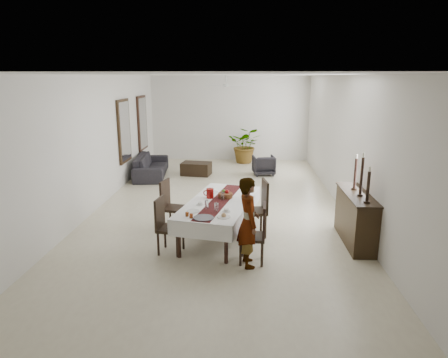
% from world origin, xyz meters
% --- Properties ---
extents(floor, '(6.00, 12.00, 0.00)m').
position_xyz_m(floor, '(0.00, 0.00, 0.00)').
color(floor, beige).
rests_on(floor, ground).
extents(ceiling, '(6.00, 12.00, 0.02)m').
position_xyz_m(ceiling, '(0.00, 0.00, 3.20)').
color(ceiling, white).
rests_on(ceiling, wall_back).
extents(wall_back, '(6.00, 0.02, 3.20)m').
position_xyz_m(wall_back, '(0.00, 6.00, 1.60)').
color(wall_back, silver).
rests_on(wall_back, floor).
extents(wall_front, '(6.00, 0.02, 3.20)m').
position_xyz_m(wall_front, '(0.00, -6.00, 1.60)').
color(wall_front, silver).
rests_on(wall_front, floor).
extents(wall_left, '(0.02, 12.00, 3.20)m').
position_xyz_m(wall_left, '(-3.00, 0.00, 1.60)').
color(wall_left, silver).
rests_on(wall_left, floor).
extents(wall_right, '(0.02, 12.00, 3.20)m').
position_xyz_m(wall_right, '(3.00, 0.00, 1.60)').
color(wall_right, silver).
rests_on(wall_right, floor).
extents(dining_table_top, '(1.46, 2.53, 0.05)m').
position_xyz_m(dining_table_top, '(0.13, -1.78, 0.72)').
color(dining_table_top, black).
rests_on(dining_table_top, table_leg_fl).
extents(table_leg_fl, '(0.08, 0.08, 0.69)m').
position_xyz_m(table_leg_fl, '(-0.53, -2.79, 0.35)').
color(table_leg_fl, black).
rests_on(table_leg_fl, floor).
extents(table_leg_fr, '(0.08, 0.08, 0.69)m').
position_xyz_m(table_leg_fr, '(0.32, -2.98, 0.35)').
color(table_leg_fr, black).
rests_on(table_leg_fr, floor).
extents(table_leg_bl, '(0.08, 0.08, 0.69)m').
position_xyz_m(table_leg_bl, '(-0.06, -0.59, 0.35)').
color(table_leg_bl, black).
rests_on(table_leg_bl, floor).
extents(table_leg_br, '(0.08, 0.08, 0.69)m').
position_xyz_m(table_leg_br, '(0.79, -0.77, 0.35)').
color(table_leg_br, black).
rests_on(table_leg_br, floor).
extents(tablecloth_top, '(1.68, 2.74, 0.01)m').
position_xyz_m(tablecloth_top, '(0.13, -1.78, 0.75)').
color(tablecloth_top, white).
rests_on(tablecloth_top, dining_table_top).
extents(tablecloth_drape_left, '(0.54, 2.50, 0.30)m').
position_xyz_m(tablecloth_drape_left, '(-0.44, -1.66, 0.60)').
color(tablecloth_drape_left, white).
rests_on(tablecloth_drape_left, dining_table_top).
extents(tablecloth_drape_right, '(0.54, 2.50, 0.30)m').
position_xyz_m(tablecloth_drape_right, '(0.69, -1.90, 0.60)').
color(tablecloth_drape_right, silver).
rests_on(tablecloth_drape_right, dining_table_top).
extents(tablecloth_drape_near, '(1.14, 0.25, 0.30)m').
position_xyz_m(tablecloth_drape_near, '(-0.14, -3.03, 0.60)').
color(tablecloth_drape_near, white).
rests_on(tablecloth_drape_near, dining_table_top).
extents(tablecloth_drape_far, '(1.14, 0.25, 0.30)m').
position_xyz_m(tablecloth_drape_far, '(0.39, -0.54, 0.60)').
color(tablecloth_drape_far, white).
rests_on(tablecloth_drape_far, dining_table_top).
extents(table_runner, '(0.86, 2.49, 0.00)m').
position_xyz_m(table_runner, '(0.13, -1.78, 0.76)').
color(table_runner, '#551819').
rests_on(table_runner, tablecloth_top).
extents(red_pitcher, '(0.18, 0.18, 0.20)m').
position_xyz_m(red_pitcher, '(-0.08, -1.59, 0.85)').
color(red_pitcher, maroon).
rests_on(red_pitcher, tablecloth_top).
extents(pitcher_handle, '(0.12, 0.04, 0.12)m').
position_xyz_m(pitcher_handle, '(-0.17, -1.57, 0.85)').
color(pitcher_handle, maroon).
rests_on(pitcher_handle, red_pitcher).
extents(wine_glass_near, '(0.07, 0.07, 0.17)m').
position_xyz_m(wine_glass_near, '(0.11, -2.44, 0.84)').
color(wine_glass_near, white).
rests_on(wine_glass_near, tablecloth_top).
extents(wine_glass_mid, '(0.07, 0.07, 0.17)m').
position_xyz_m(wine_glass_mid, '(-0.08, -2.29, 0.84)').
color(wine_glass_mid, white).
rests_on(wine_glass_mid, tablecloth_top).
extents(wine_glass_far, '(0.07, 0.07, 0.17)m').
position_xyz_m(wine_glass_far, '(0.19, -1.74, 0.84)').
color(wine_glass_far, silver).
rests_on(wine_glass_far, tablecloth_top).
extents(teacup_right, '(0.09, 0.09, 0.06)m').
position_xyz_m(teacup_right, '(0.29, -2.42, 0.78)').
color(teacup_right, white).
rests_on(teacup_right, saucer_right).
extents(saucer_right, '(0.15, 0.15, 0.01)m').
position_xyz_m(saucer_right, '(0.29, -2.42, 0.76)').
color(saucer_right, silver).
rests_on(saucer_right, tablecloth_top).
extents(teacup_left, '(0.09, 0.09, 0.06)m').
position_xyz_m(teacup_left, '(-0.23, -2.06, 0.78)').
color(teacup_left, white).
rests_on(teacup_left, saucer_left).
extents(saucer_left, '(0.15, 0.15, 0.01)m').
position_xyz_m(saucer_left, '(-0.23, -2.06, 0.76)').
color(saucer_left, white).
rests_on(saucer_left, tablecloth_top).
extents(plate_near_right, '(0.24, 0.24, 0.01)m').
position_xyz_m(plate_near_right, '(0.26, -2.72, 0.76)').
color(plate_near_right, silver).
rests_on(plate_near_right, tablecloth_top).
extents(bread_near_right, '(0.09, 0.09, 0.09)m').
position_xyz_m(bread_near_right, '(0.26, -2.72, 0.79)').
color(bread_near_right, tan).
rests_on(bread_near_right, plate_near_right).
extents(plate_near_left, '(0.24, 0.24, 0.01)m').
position_xyz_m(plate_near_left, '(-0.32, -2.45, 0.76)').
color(plate_near_left, silver).
rests_on(plate_near_left, tablecloth_top).
extents(plate_far_left, '(0.24, 0.24, 0.01)m').
position_xyz_m(plate_far_left, '(-0.07, -1.18, 0.76)').
color(plate_far_left, silver).
rests_on(plate_far_left, tablecloth_top).
extents(serving_tray, '(0.36, 0.36, 0.02)m').
position_xyz_m(serving_tray, '(-0.09, -2.80, 0.76)').
color(serving_tray, '#46464C').
rests_on(serving_tray, tablecloth_top).
extents(jam_jar_a, '(0.06, 0.06, 0.07)m').
position_xyz_m(jam_jar_a, '(-0.31, -2.78, 0.79)').
color(jam_jar_a, '#8D3814').
rests_on(jam_jar_a, tablecloth_top).
extents(jam_jar_b, '(0.06, 0.06, 0.07)m').
position_xyz_m(jam_jar_b, '(-0.39, -2.70, 0.79)').
color(jam_jar_b, brown).
rests_on(jam_jar_b, tablecloth_top).
extents(fruit_basket, '(0.30, 0.30, 0.10)m').
position_xyz_m(fruit_basket, '(0.23, -1.55, 0.80)').
color(fruit_basket, brown).
rests_on(fruit_basket, tablecloth_top).
extents(fruit_red, '(0.09, 0.09, 0.09)m').
position_xyz_m(fruit_red, '(0.26, -1.54, 0.88)').
color(fruit_red, '#A21012').
rests_on(fruit_red, fruit_basket).
extents(fruit_green, '(0.08, 0.08, 0.08)m').
position_xyz_m(fruit_green, '(0.20, -1.51, 0.88)').
color(fruit_green, '#477C25').
rests_on(fruit_green, fruit_basket).
extents(chair_right_near_seat, '(0.47, 0.47, 0.05)m').
position_xyz_m(chair_right_near_seat, '(0.76, -2.89, 0.47)').
color(chair_right_near_seat, black).
rests_on(chair_right_near_seat, chair_right_near_leg_fl).
extents(chair_right_near_leg_fl, '(0.05, 0.05, 0.44)m').
position_xyz_m(chair_right_near_leg_fl, '(0.93, -3.09, 0.22)').
color(chair_right_near_leg_fl, black).
rests_on(chair_right_near_leg_fl, floor).
extents(chair_right_near_leg_fr, '(0.05, 0.05, 0.44)m').
position_xyz_m(chair_right_near_leg_fr, '(0.95, -2.72, 0.22)').
color(chair_right_near_leg_fr, black).
rests_on(chair_right_near_leg_fr, floor).
extents(chair_right_near_leg_bl, '(0.05, 0.05, 0.44)m').
position_xyz_m(chair_right_near_leg_bl, '(0.57, -3.07, 0.22)').
color(chair_right_near_leg_bl, black).
rests_on(chair_right_near_leg_bl, floor).
extents(chair_right_near_leg_br, '(0.05, 0.05, 0.44)m').
position_xyz_m(chair_right_near_leg_br, '(0.59, -2.70, 0.22)').
color(chair_right_near_leg_br, black).
rests_on(chair_right_near_leg_br, floor).
extents(chair_right_near_back, '(0.07, 0.45, 0.57)m').
position_xyz_m(chair_right_near_back, '(0.96, -2.91, 0.77)').
color(chair_right_near_back, black).
rests_on(chair_right_near_back, chair_right_near_seat).
extents(chair_right_far_seat, '(0.57, 0.57, 0.06)m').
position_xyz_m(chair_right_far_seat, '(0.81, -1.67, 0.51)').
color(chair_right_far_seat, black).
rests_on(chair_right_far_seat, chair_right_far_leg_fl).
extents(chair_right_far_leg_fl, '(0.06, 0.06, 0.48)m').
position_xyz_m(chair_right_far_leg_fl, '(1.05, -1.84, 0.24)').
color(chair_right_far_leg_fl, black).
rests_on(chair_right_far_leg_fl, floor).
extents(chair_right_far_leg_fr, '(0.06, 0.06, 0.48)m').
position_xyz_m(chair_right_far_leg_fr, '(0.97, -1.44, 0.24)').
color(chair_right_far_leg_fr, black).
rests_on(chair_right_far_leg_fr, floor).
extents(chair_right_far_leg_bl, '(0.06, 0.06, 0.48)m').
position_xyz_m(chair_right_far_leg_bl, '(0.65, -1.91, 0.24)').
color(chair_right_far_leg_bl, black).
rests_on(chair_right_far_leg_bl, floor).
extents(chair_right_far_leg_br, '(0.06, 0.06, 0.48)m').
position_xyz_m(chair_right_far_leg_br, '(0.58, -1.51, 0.24)').
color(chair_right_far_leg_br, black).
rests_on(chair_right_far_leg_br, floor).
extents(chair_right_far_back, '(0.13, 0.49, 0.62)m').
position_xyz_m(chair_right_far_back, '(1.03, -1.64, 0.84)').
color(chair_right_far_back, black).
rests_on(chair_right_far_back, chair_right_far_seat).
extents(chair_left_near_seat, '(0.50, 0.50, 0.05)m').
position_xyz_m(chair_left_near_seat, '(-0.72, -2.58, 0.46)').
color(chair_left_near_seat, black).
rests_on(chair_left_near_seat, chair_left_near_leg_fl).
extents(chair_left_near_leg_fl, '(0.05, 0.05, 0.43)m').
position_xyz_m(chair_left_near_leg_fl, '(-0.87, -2.38, 0.22)').
color(chair_left_near_leg_fl, black).
rests_on(chair_left_near_leg_fl, floor).
extents(chair_left_near_leg_fr, '(0.05, 0.05, 0.43)m').
position_xyz_m(chair_left_near_leg_fr, '(-0.93, -2.73, 0.22)').
color(chair_left_near_leg_fr, black).
rests_on(chair_left_near_leg_fr, floor).
extents(chair_left_near_leg_bl, '(0.05, 0.05, 0.43)m').
position_xyz_m(chair_left_near_leg_bl, '(-0.52, -2.43, 0.22)').
color(chair_left_near_leg_bl, black).
rests_on(chair_left_near_leg_bl, floor).
extents(chair_left_near_leg_br, '(0.05, 0.05, 0.43)m').
position_xyz_m(chair_left_near_leg_br, '(-0.57, -2.79, 0.22)').
color(chair_left_near_leg_br, black).
rests_on(chair_left_near_leg_br, floor).
extents(chair_left_near_back, '(0.11, 0.44, 0.56)m').
position_xyz_m(chair_left_near_back, '(-0.92, -2.55, 0.76)').
color(chair_left_near_back, black).
rests_on(chair_left_near_back, chair_left_near_seat).
extents(chair_left_far_seat, '(0.54, 0.54, 0.05)m').
position_xyz_m(chair_left_far_seat, '(-0.85, -1.46, 0.47)').
color(chair_left_far_seat, black).
rests_on(chair_left_far_seat, chair_left_far_leg_fl).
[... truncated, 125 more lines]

